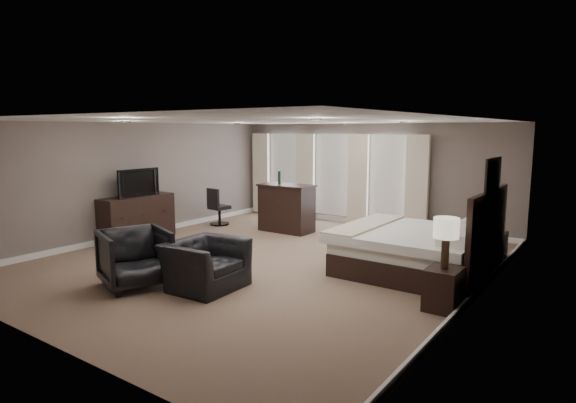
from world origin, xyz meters
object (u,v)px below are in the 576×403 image
Objects in this scene: bed at (419,230)px; nightstand_near at (443,289)px; nightstand_far at (493,247)px; desk_chair at (219,206)px; lamp_far at (495,214)px; bar_stool_left at (271,208)px; armchair_near at (205,257)px; dresser at (137,218)px; bar_counter at (287,208)px; lamp_near at (446,243)px; tv at (136,193)px; armchair_far at (135,255)px; bar_stool_right at (291,213)px.

nightstand_near is (0.89, -1.45, -0.47)m from bed.
bed is at bearing -121.54° from nightstand_far.
bed is at bearing 175.78° from desk_chair.
nightstand_near is at bearing -90.00° from lamp_far.
bar_stool_left is (-5.62, 0.59, 0.13)m from nightstand_far.
bar_stool_left is (-2.32, 4.72, -0.09)m from armchair_near.
dresser is 2.05× the size of bar_stool_left.
bar_counter reaches higher than dresser.
bar_counter is 1.36× the size of desk_chair.
desk_chair is (0.33, 2.30, -0.01)m from dresser.
tv is (-6.92, 0.28, 0.13)m from lamp_near.
bed reaches higher than desk_chair.
armchair_far is (-4.26, -4.70, -0.40)m from lamp_far.
lamp_far is at bearing -0.38° from bar_counter.
lamp_near is 1.05× the size of lamp_far.
bar_counter is (-0.45, 4.73, 0.07)m from armchair_far.
dresser is at bearing 72.73° from armchair_far.
dresser is (-6.03, -1.17, -0.26)m from bed.
nightstand_far is 0.69× the size of bar_stool_right.
desk_chair is (-6.59, 2.58, -0.44)m from lamp_near.
bar_counter is at bearing -31.60° from bar_stool_left.
nightstand_far is 7.40m from dresser.
bar_stool_left is (-1.36, 5.29, -0.09)m from armchair_far.
bar_stool_right is at bearing -18.53° from bar_stool_left.
dresser is 2.05× the size of bar_stool_right.
lamp_near is (0.00, -2.90, 0.64)m from nightstand_far.
bed is 3.62m from armchair_near.
bar_counter reaches higher than armchair_near.
lamp_far reaches higher than nightstand_near.
bar_stool_left is 0.91m from bar_stool_right.
armchair_near is 5.03m from desk_chair.
armchair_far is (2.66, -2.08, -0.56)m from tv.
lamp_near is 7.09m from desk_chair.
bar_stool_left is 1.33m from desk_chair.
lamp_far is (0.00, 2.90, 0.62)m from nightstand_near.
bar_stool_right is (0.86, -0.29, 0.00)m from bar_stool_left.
bed is 2.37× the size of armchair_far.
nightstand_far is 0.57× the size of armchair_far.
bed is at bearing 10.97° from dresser.
tv is (0.00, -0.00, 0.56)m from dresser.
bar_stool_left reaches higher than nightstand_far.
lamp_near is at bearing -2.33° from dresser.
bed is 1.71m from lamp_far.
lamp_far is at bearing 90.00° from nightstand_near.
lamp_far is at bearing 0.00° from nightstand_far.
armchair_near reaches higher than nightstand_far.
bar_stool_right is (-3.87, 1.75, -0.34)m from bed.
lamp_far is at bearing -41.66° from armchair_near.
armchair_near is at bearing -71.27° from bar_counter.
armchair_near reaches higher than bar_stool_right.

